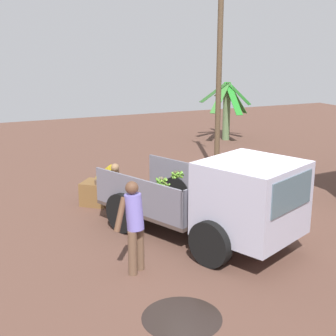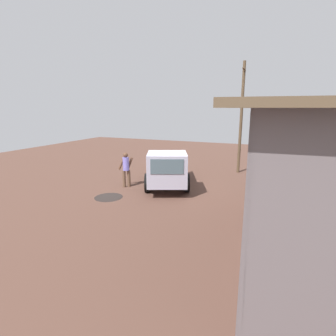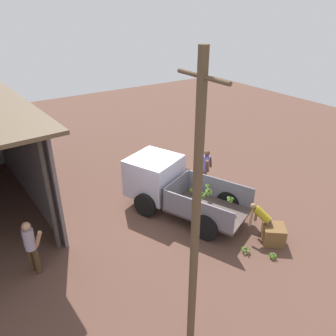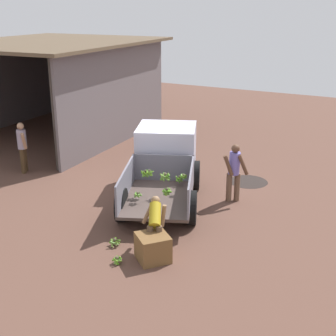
# 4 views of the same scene
# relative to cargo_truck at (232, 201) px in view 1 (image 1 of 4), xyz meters

# --- Properties ---
(ground) EXTENTS (36.00, 36.00, 0.00)m
(ground) POSITION_rel_cargo_truck_xyz_m (-0.16, 0.38, -1.01)
(ground) COLOR brown
(mud_patch_0) EXTENTS (1.22, 1.22, 0.01)m
(mud_patch_0) POSITION_rel_cargo_truck_xyz_m (1.86, -1.98, -1.00)
(mud_patch_0) COLOR black
(mud_patch_0) RESTS_ON ground
(cargo_truck) EXTENTS (4.72, 3.32, 1.87)m
(cargo_truck) POSITION_rel_cargo_truck_xyz_m (0.00, 0.00, 0.00)
(cargo_truck) COLOR #493A35
(cargo_truck) RESTS_ON ground
(utility_pole) EXTENTS (1.18, 0.17, 6.35)m
(utility_pole) POSITION_rel_cargo_truck_xyz_m (-5.00, 2.54, 2.25)
(utility_pole) COLOR brown
(utility_pole) RESTS_ON ground
(banana_palm_2) EXTENTS (2.71, 2.37, 2.45)m
(banana_palm_2) POSITION_rel_cargo_truck_xyz_m (-9.55, 5.59, 0.35)
(banana_palm_2) COLOR #5D774C
(banana_palm_2) RESTS_ON ground
(person_foreground_visitor) EXTENTS (0.60, 0.67, 1.70)m
(person_foreground_visitor) POSITION_rel_cargo_truck_xyz_m (0.16, -2.11, -0.06)
(person_foreground_visitor) COLOR brown
(person_foreground_visitor) RESTS_ON ground
(person_worker_loading) EXTENTS (0.72, 0.74, 1.20)m
(person_worker_loading) POSITION_rel_cargo_truck_xyz_m (-3.33, -1.58, -0.29)
(person_worker_loading) COLOR brown
(person_worker_loading) RESTS_ON ground
(banana_bunch_on_ground_0) EXTENTS (0.28, 0.28, 0.20)m
(banana_bunch_on_ground_0) POSITION_rel_cargo_truck_xyz_m (-3.61, -0.65, -0.89)
(banana_bunch_on_ground_0) COLOR #48412F
(banana_bunch_on_ground_0) RESTS_ON ground
(banana_bunch_on_ground_1) EXTENTS (0.22, 0.22, 0.18)m
(banana_bunch_on_ground_1) POSITION_rel_cargo_truck_xyz_m (-4.24, -1.15, -0.91)
(banana_bunch_on_ground_1) COLOR brown
(banana_bunch_on_ground_1) RESTS_ON ground
(wooden_crate_0) EXTENTS (0.93, 0.93, 0.60)m
(wooden_crate_0) POSITION_rel_cargo_truck_xyz_m (-3.72, -1.74, -0.71)
(wooden_crate_0) COLOR brown
(wooden_crate_0) RESTS_ON ground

